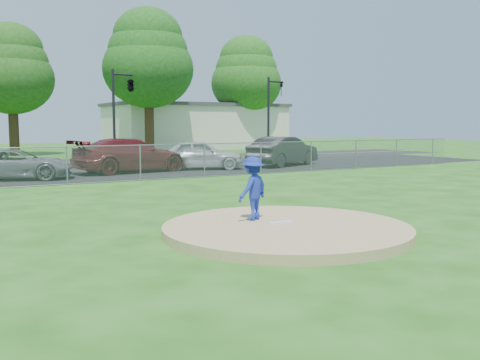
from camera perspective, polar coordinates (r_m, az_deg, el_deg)
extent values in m
plane|color=#1A5111|center=(20.65, -11.28, -0.74)|extent=(120.00, 120.00, 0.00)
cylinder|color=tan|center=(11.74, 4.95, -5.26)|extent=(5.40, 5.40, 0.20)
cube|color=white|center=(11.88, 4.40, -4.53)|extent=(0.60, 0.15, 0.04)
cube|color=gray|center=(22.47, -12.99, 1.68)|extent=(40.00, 0.06, 1.50)
cube|color=black|center=(26.84, -15.83, 0.70)|extent=(50.00, 8.00, 0.01)
cube|color=black|center=(34.14, -19.00, 1.70)|extent=(60.00, 7.00, 0.01)
cube|color=beige|center=(52.54, -4.79, 5.59)|extent=(16.00, 9.00, 4.00)
cube|color=#3F3F42|center=(52.56, -4.81, 7.94)|extent=(16.40, 9.40, 0.30)
cylinder|color=#372214|center=(43.76, -22.98, 4.95)|extent=(0.72, 0.72, 3.85)
ellipsoid|color=#1A4913|center=(43.89, -23.18, 9.88)|extent=(6.16, 6.16, 5.24)
ellipsoid|color=#1A4913|center=(43.98, -23.24, 11.28)|extent=(5.42, 5.42, 4.61)
ellipsoid|color=#1A4913|center=(44.10, -23.30, 12.67)|extent=(4.68, 4.68, 3.98)
cylinder|color=#392215|center=(44.26, -9.65, 5.80)|extent=(0.76, 0.76, 4.55)
ellipsoid|color=#164B14|center=(44.47, -9.75, 11.56)|extent=(7.28, 7.28, 6.19)
ellipsoid|color=#164B14|center=(44.61, -9.78, 13.18)|extent=(6.41, 6.41, 5.45)
ellipsoid|color=#164B14|center=(44.79, -9.81, 14.80)|extent=(5.53, 5.53, 4.70)
cylinder|color=#3D2416|center=(51.79, 0.67, 5.72)|extent=(0.74, 0.74, 4.20)
ellipsoid|color=#1A5115|center=(51.93, 0.68, 10.26)|extent=(6.72, 6.72, 5.71)
ellipsoid|color=#1A5115|center=(52.03, 0.68, 11.55)|extent=(5.91, 5.91, 5.03)
ellipsoid|color=#1A5115|center=(52.15, 0.68, 12.84)|extent=(5.11, 5.11, 4.34)
cylinder|color=black|center=(32.85, -13.30, 6.59)|extent=(0.16, 0.16, 5.60)
cylinder|color=black|center=(33.16, -12.40, 10.93)|extent=(1.20, 0.12, 0.12)
imported|color=black|center=(33.27, -11.58, 10.07)|extent=(0.53, 2.48, 1.00)
cylinder|color=black|center=(37.59, 3.05, 6.65)|extent=(0.16, 0.16, 5.60)
cylinder|color=black|center=(38.03, 3.84, 10.41)|extent=(1.20, 0.12, 0.12)
imported|color=black|center=(38.26, 4.44, 9.63)|extent=(0.16, 0.20, 1.00)
imported|color=#1C309B|center=(12.17, 1.36, -0.90)|extent=(1.08, 0.87, 1.45)
imported|color=slate|center=(24.79, -22.68, 1.54)|extent=(5.09, 3.59, 1.29)
imported|color=maroon|center=(26.87, -11.55, 2.61)|extent=(6.03, 3.13, 1.67)
imported|color=silver|center=(28.04, -4.28, 2.72)|extent=(4.86, 3.40, 1.54)
imported|color=black|center=(30.50, 4.64, 3.09)|extent=(5.29, 3.52, 1.65)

